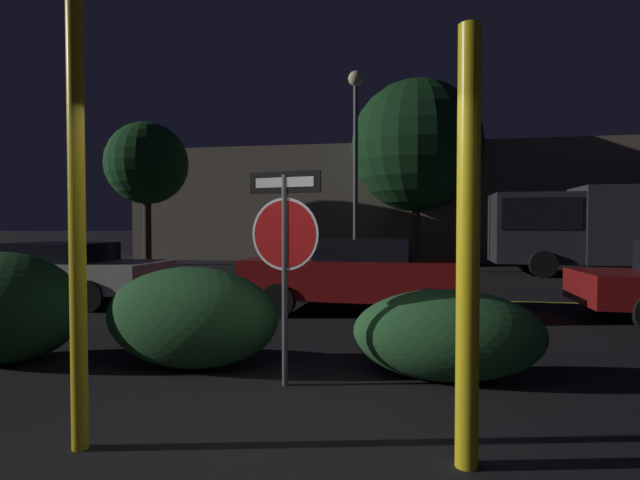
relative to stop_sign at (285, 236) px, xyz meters
The scene contains 15 objects.
ground_plane 2.18m from the stop_sign, 80.65° to the right, with size 260.00×260.00×0.00m, color black.
road_center_stripe 6.48m from the stop_sign, 87.71° to the left, with size 32.26×0.12×0.01m, color gold.
stop_sign is the anchor object (origin of this frame).
yellow_pole_left 2.01m from the stop_sign, 123.91° to the right, with size 0.12×0.12×3.37m, color yellow.
yellow_pole_right 2.17m from the stop_sign, 41.55° to the right, with size 0.15×0.15×2.95m, color yellow.
hedge_bush_0 3.64m from the stop_sign, behind, with size 2.08×1.17×1.32m, color #1E4C23.
hedge_bush_1 1.59m from the stop_sign, 160.85° to the left, with size 2.03×1.09×1.16m, color #285B2D.
hedge_bush_2 2.00m from the stop_sign, 15.36° to the left, with size 1.99×0.90×0.96m, color #285B2D.
passing_car_1 7.59m from the stop_sign, 144.27° to the left, with size 4.81×2.06×1.27m.
passing_car_2 4.57m from the stop_sign, 85.91° to the left, with size 4.36×2.20×1.38m.
delivery_truck 14.63m from the stop_sign, 60.13° to the left, with size 6.96×2.66×2.87m.
street_lamp 12.74m from the stop_sign, 92.81° to the left, with size 0.53×0.53×6.93m.
tree_0 17.18m from the stop_sign, 123.74° to the left, with size 3.36×3.36×5.87m.
tree_1 16.25m from the stop_sign, 84.58° to the left, with size 5.33×5.33×7.52m.
building_backdrop 19.47m from the stop_sign, 89.69° to the left, with size 23.94×4.75×5.26m, color #7A6B5B.
Camera 1 is at (0.99, -3.36, 1.63)m, focal length 28.00 mm.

